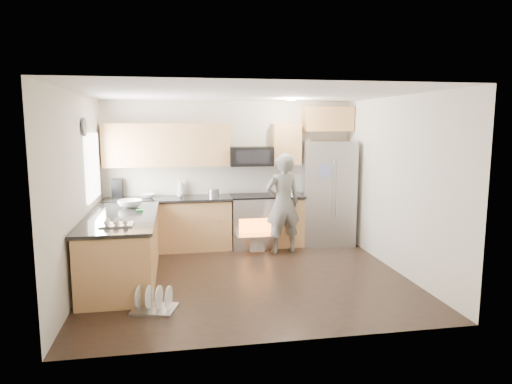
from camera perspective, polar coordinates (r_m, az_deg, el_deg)
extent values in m
plane|color=black|center=(6.68, -1.05, -10.63)|extent=(4.50, 4.50, 0.00)
cube|color=beige|center=(8.34, -3.22, 2.35)|extent=(4.50, 0.04, 2.60)
cube|color=beige|center=(4.44, 2.94, -3.07)|extent=(4.50, 0.04, 2.60)
cube|color=beige|center=(6.43, -21.31, -0.05)|extent=(0.04, 4.00, 2.60)
cube|color=beige|center=(7.08, 17.21, 0.89)|extent=(0.04, 4.00, 2.60)
cube|color=white|center=(6.33, -1.12, 12.21)|extent=(4.50, 4.00, 0.04)
cube|color=white|center=(7.37, -19.77, 3.01)|extent=(0.04, 1.00, 1.00)
cylinder|color=#FFE8CC|center=(7.59, 4.43, 11.45)|extent=(0.14, 0.14, 0.02)
cylinder|color=#474754|center=(6.80, -20.71, 7.62)|extent=(0.03, 0.26, 0.26)
cube|color=tan|center=(8.13, -10.83, -4.13)|extent=(2.15, 0.60, 0.87)
cube|color=black|center=(8.03, -10.93, -0.87)|extent=(2.19, 0.64, 0.04)
cube|color=tan|center=(8.37, 3.90, -3.64)|extent=(0.50, 0.60, 0.87)
cube|color=black|center=(8.27, 3.95, -0.47)|extent=(0.54, 0.64, 0.04)
cube|color=tan|center=(8.08, -11.06, 5.78)|extent=(2.16, 0.33, 0.74)
cube|color=tan|center=(8.32, 3.77, 5.99)|extent=(0.50, 0.33, 0.74)
cube|color=tan|center=(8.53, 8.96, 8.99)|extent=(0.90, 0.33, 0.44)
imported|color=white|center=(8.13, -13.49, -0.46)|extent=(0.28, 0.28, 0.07)
imported|color=white|center=(8.21, -9.42, 0.60)|extent=(0.12, 0.12, 0.31)
imported|color=white|center=(8.06, -9.47, -0.34)|extent=(0.11, 0.11, 0.09)
cylinder|color=#B7B7BC|center=(8.09, -5.34, -0.07)|extent=(0.20, 0.20, 0.13)
cube|color=black|center=(8.24, -16.94, 0.44)|extent=(0.17, 0.21, 0.33)
cylinder|color=#B7B7BC|center=(8.27, 4.69, -0.09)|extent=(0.09, 0.09, 0.07)
cube|color=tan|center=(6.77, -16.32, -6.89)|extent=(0.90, 2.30, 0.87)
cube|color=black|center=(6.66, -16.49, -2.98)|extent=(0.96, 2.36, 0.04)
imported|color=silver|center=(7.23, -15.48, -1.43)|extent=(0.37, 0.37, 0.11)
cube|color=#38C45A|center=(6.88, -14.31, -2.24)|extent=(0.09, 0.06, 0.03)
cube|color=#B7B7BC|center=(6.01, -17.03, -3.62)|extent=(0.40, 0.30, 0.08)
cube|color=#B7B7BC|center=(8.22, -0.48, -3.74)|extent=(0.76, 0.62, 0.90)
cube|color=black|center=(8.13, -0.48, -0.53)|extent=(0.76, 0.60, 0.03)
cube|color=orange|center=(7.92, -0.10, -4.56)|extent=(0.56, 0.02, 0.34)
cube|color=#B7B7BC|center=(7.79, 0.11, -5.44)|extent=(0.70, 0.34, 0.03)
cube|color=white|center=(7.77, 0.18, -6.50)|extent=(0.24, 0.03, 0.28)
cube|color=black|center=(8.17, -0.63, 4.49)|extent=(0.76, 0.40, 0.34)
cube|color=#B7B7BC|center=(8.49, 8.99, -0.06)|extent=(1.03, 0.87, 1.89)
cylinder|color=#B7B7BC|center=(8.12, 9.65, 0.49)|extent=(0.02, 0.02, 1.02)
cylinder|color=#B7B7BC|center=(8.14, 10.05, 0.50)|extent=(0.02, 0.02, 1.02)
cube|color=pink|center=(8.24, 11.14, -0.88)|extent=(0.24, 0.05, 0.31)
cube|color=#7E89CB|center=(8.04, 8.65, 2.64)|extent=(0.18, 0.04, 0.23)
imported|color=slate|center=(7.76, 3.38, -1.45)|extent=(0.68, 0.50, 1.70)
cube|color=#B7B7BC|center=(5.71, -12.58, -14.10)|extent=(0.58, 0.51, 0.03)
cylinder|color=white|center=(5.71, -14.36, -12.51)|extent=(0.09, 0.27, 0.28)
cylinder|color=white|center=(5.67, -13.21, -12.62)|extent=(0.09, 0.27, 0.28)
cylinder|color=white|center=(5.64, -12.05, -12.72)|extent=(0.09, 0.27, 0.28)
cylinder|color=white|center=(5.60, -10.87, -12.82)|extent=(0.09, 0.27, 0.28)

